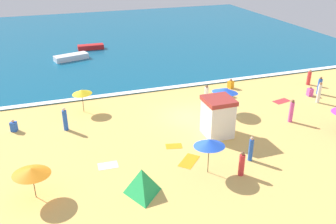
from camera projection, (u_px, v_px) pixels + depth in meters
name	position (u px, v px, depth m)	size (l,w,h in m)	color
ground_plane	(187.00, 116.00, 29.59)	(60.00, 60.00, 0.00)	#EDBC60
ocean_water	(117.00, 37.00, 53.55)	(60.00, 44.00, 0.10)	#0F567A
wave_breaker_foam	(163.00, 88.00, 34.94)	(57.00, 0.70, 0.01)	white
lifeguard_cabana	(218.00, 117.00, 26.17)	(2.02, 2.10, 2.88)	white
beach_umbrella_0	(209.00, 143.00, 21.56)	(1.95, 1.98, 2.39)	#4C3823
beach_umbrella_1	(31.00, 171.00, 19.52)	(2.82, 2.81, 1.96)	#4C3823
beach_umbrella_3	(225.00, 90.00, 29.49)	(3.04, 3.03, 2.27)	#4C3823
beach_umbrella_4	(82.00, 92.00, 29.61)	(1.94, 1.93, 1.99)	#4C3823
beach_tent	(142.00, 180.00, 20.46)	(1.90, 2.46, 1.45)	green
beachgoer_0	(242.00, 164.00, 21.87)	(0.41, 0.41, 1.62)	red
beachgoer_1	(65.00, 120.00, 27.10)	(0.36, 0.36, 1.81)	blue
beachgoer_2	(309.00, 77.00, 35.79)	(0.51, 0.51, 1.57)	red
beachgoer_3	(231.00, 84.00, 35.08)	(0.60, 0.60, 0.95)	orange
beachgoer_4	(319.00, 93.00, 31.70)	(0.31, 0.31, 1.89)	white
beachgoer_5	(310.00, 92.00, 33.35)	(0.46, 0.46, 0.89)	#D84CA5
beachgoer_6	(206.00, 95.00, 31.34)	(0.47, 0.47, 1.81)	white
beachgoer_7	(14.00, 126.00, 27.13)	(0.55, 0.55, 0.93)	blue
beachgoer_8	(251.00, 149.00, 23.32)	(0.37, 0.37, 1.72)	blue
beachgoer_9	(227.00, 92.00, 33.31)	(0.55, 0.55, 0.83)	red
beachgoer_10	(291.00, 111.00, 28.33)	(0.45, 0.45, 1.87)	#D84CA5
beachgoer_12	(319.00, 86.00, 33.57)	(0.39, 0.39, 1.66)	blue
beach_towel_0	(189.00, 161.00, 23.55)	(1.83, 1.85, 0.01)	orange
beach_towel_1	(282.00, 101.00, 32.34)	(1.69, 1.12, 0.01)	red
beach_towel_3	(174.00, 146.00, 25.26)	(1.25, 0.95, 0.01)	orange
beach_towel_4	(108.00, 165.00, 23.08)	(1.28, 0.87, 0.01)	white
small_boat_0	(71.00, 57.00, 43.16)	(4.13, 2.36, 0.63)	white
small_boat_1	(91.00, 47.00, 47.38)	(3.29, 1.12, 0.59)	red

